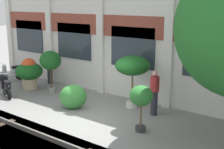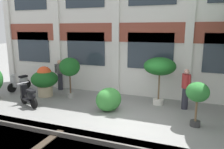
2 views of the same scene
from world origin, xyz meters
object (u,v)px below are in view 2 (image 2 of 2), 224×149
(scooter_near_curb, at_px, (20,82))
(resident_by_doorway, at_px, (60,74))
(potted_plant_fluted_column, at_px, (45,80))
(scooter_second_parked, at_px, (29,97))
(topiary_hedge, at_px, (109,100))
(potted_plant_terracotta_small, at_px, (198,94))
(resident_watching_tracks, at_px, (186,88))
(potted_plant_low_pan, at_px, (70,68))
(potted_plant_tall_urn, at_px, (160,68))

(scooter_near_curb, height_order, resident_by_doorway, resident_by_doorway)
(potted_plant_fluted_column, distance_m, scooter_near_curb, 2.02)
(scooter_second_parked, relative_size, topiary_hedge, 1.24)
(scooter_near_curb, bearing_deg, potted_plant_terracotta_small, 92.16)
(potted_plant_terracotta_small, distance_m, scooter_second_parked, 6.70)
(potted_plant_fluted_column, distance_m, resident_watching_tracks, 6.57)
(potted_plant_low_pan, bearing_deg, resident_by_doorway, 140.74)
(scooter_second_parked, height_order, resident_by_doorway, resident_by_doorway)
(scooter_near_curb, relative_size, resident_by_doorway, 0.84)
(potted_plant_tall_urn, relative_size, potted_plant_low_pan, 1.07)
(potted_plant_low_pan, relative_size, topiary_hedge, 1.83)
(resident_watching_tracks, bearing_deg, resident_by_doorway, -43.99)
(potted_plant_fluted_column, bearing_deg, resident_by_doorway, 87.75)
(potted_plant_tall_urn, relative_size, scooter_near_curb, 1.52)
(potted_plant_fluted_column, bearing_deg, potted_plant_low_pan, 8.47)
(potted_plant_tall_urn, xyz_separation_m, scooter_second_parked, (-5.11, -2.24, -1.21))
(potted_plant_tall_urn, distance_m, resident_watching_tracks, 1.35)
(potted_plant_tall_urn, relative_size, resident_by_doorway, 1.27)
(resident_by_doorway, height_order, topiary_hedge, resident_by_doorway)
(scooter_near_curb, xyz_separation_m, resident_by_doorway, (1.98, 0.83, 0.44))
(potted_plant_fluted_column, bearing_deg, potted_plant_terracotta_small, -8.48)
(potted_plant_fluted_column, xyz_separation_m, scooter_second_parked, (0.32, -1.49, -0.40))
(potted_plant_terracotta_small, relative_size, resident_by_doorway, 0.94)
(resident_by_doorway, bearing_deg, topiary_hedge, 34.60)
(resident_watching_tracks, bearing_deg, potted_plant_fluted_column, -33.15)
(potted_plant_low_pan, height_order, scooter_near_curb, potted_plant_low_pan)
(potted_plant_fluted_column, distance_m, resident_by_doorway, 1.24)
(resident_by_doorway, height_order, resident_watching_tracks, resident_watching_tracks)
(potted_plant_fluted_column, relative_size, resident_watching_tracks, 0.88)
(scooter_near_curb, distance_m, topiary_hedge, 5.76)
(scooter_near_curb, bearing_deg, potted_plant_low_pan, 97.65)
(resident_by_doorway, xyz_separation_m, topiary_hedge, (3.65, -2.04, -0.39))
(potted_plant_fluted_column, height_order, resident_by_doorway, resident_by_doorway)
(resident_by_doorway, relative_size, topiary_hedge, 1.54)
(resident_by_doorway, bearing_deg, scooter_near_curb, -93.63)
(potted_plant_terracotta_small, relative_size, potted_plant_tall_urn, 0.74)
(potted_plant_fluted_column, xyz_separation_m, resident_by_doorway, (0.05, 1.24, 0.05))
(resident_watching_tracks, bearing_deg, topiary_hedge, -12.54)
(scooter_second_parked, height_order, topiary_hedge, same)
(scooter_second_parked, bearing_deg, resident_watching_tracks, -139.94)
(potted_plant_low_pan, bearing_deg, topiary_hedge, -22.75)
(potted_plant_terracotta_small, bearing_deg, scooter_second_parked, -176.13)
(potted_plant_low_pan, distance_m, resident_watching_tracks, 5.27)
(potted_plant_low_pan, xyz_separation_m, resident_watching_tracks, (5.22, 0.36, -0.57))
(resident_watching_tracks, height_order, topiary_hedge, resident_watching_tracks)
(scooter_near_curb, bearing_deg, topiary_hedge, 89.28)
(topiary_hedge, bearing_deg, potted_plant_fluted_column, 167.80)
(potted_plant_tall_urn, height_order, topiary_hedge, potted_plant_tall_urn)
(potted_plant_terracotta_small, bearing_deg, potted_plant_fluted_column, 171.52)
(scooter_near_curb, relative_size, topiary_hedge, 1.29)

